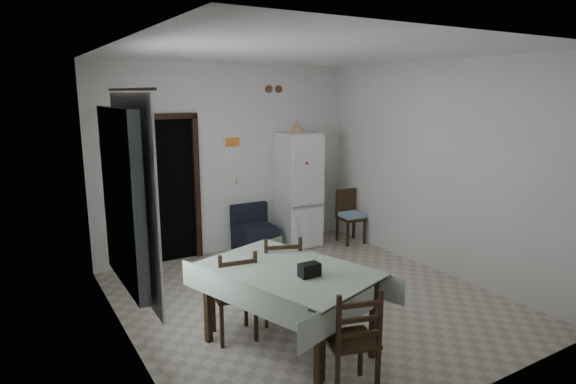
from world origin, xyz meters
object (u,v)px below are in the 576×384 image
(dining_chair_near_head, at_px, (350,338))
(dining_table, at_px, (288,309))
(corner_chair, at_px, (351,217))
(dining_chair_far_left, at_px, (234,293))
(fridge, at_px, (298,189))
(dining_chair_far_right, at_px, (280,277))
(navy_seat, at_px, (255,229))

(dining_chair_near_head, bearing_deg, dining_table, -66.80)
(corner_chair, xyz_separation_m, dining_chair_near_head, (-2.57, -3.21, 0.03))
(corner_chair, xyz_separation_m, dining_chair_far_left, (-3.01, -1.88, 0.04))
(fridge, relative_size, dining_chair_near_head, 1.94)
(corner_chair, relative_size, dining_chair_far_right, 0.90)
(dining_table, relative_size, dining_chair_near_head, 1.69)
(corner_chair, relative_size, dining_chair_near_head, 0.93)
(dining_chair_far_right, bearing_deg, fridge, -105.32)
(navy_seat, relative_size, corner_chair, 0.83)
(navy_seat, xyz_separation_m, dining_chair_near_head, (-0.99, -3.61, 0.11))
(fridge, distance_m, dining_chair_far_left, 3.20)
(navy_seat, bearing_deg, dining_chair_far_left, -120.16)
(fridge, height_order, navy_seat, fridge)
(dining_chair_far_left, bearing_deg, navy_seat, -112.58)
(fridge, height_order, corner_chair, fridge)
(dining_chair_far_right, bearing_deg, dining_chair_far_left, 30.55)
(dining_chair_far_left, relative_size, dining_chair_near_head, 1.01)
(navy_seat, distance_m, dining_chair_near_head, 3.74)
(corner_chair, bearing_deg, dining_table, -132.61)
(dining_table, distance_m, dining_chair_far_right, 0.66)
(fridge, xyz_separation_m, navy_seat, (-0.79, 0.00, -0.55))
(navy_seat, height_order, dining_table, dining_table)
(corner_chair, xyz_separation_m, dining_table, (-2.67, -2.38, -0.02))
(corner_chair, relative_size, dining_chair_far_left, 0.93)
(corner_chair, height_order, dining_chair_far_left, dining_chair_far_left)
(corner_chair, bearing_deg, dining_chair_far_right, -137.82)
(dining_chair_far_right, distance_m, dining_chair_near_head, 1.44)
(corner_chair, height_order, dining_chair_near_head, dining_chair_near_head)
(dining_table, bearing_deg, navy_seat, 51.09)
(dining_table, bearing_deg, corner_chair, 24.16)
(dining_table, bearing_deg, dining_chair_far_right, 48.51)
(fridge, bearing_deg, corner_chair, -23.80)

